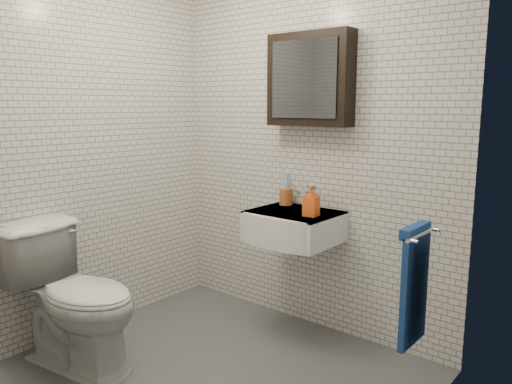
# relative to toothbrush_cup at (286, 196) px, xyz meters

# --- Properties ---
(ground) EXTENTS (2.20, 2.00, 0.01)m
(ground) POSITION_rel_toothbrush_cup_xyz_m (0.13, -0.92, -0.91)
(ground) COLOR #4D5055
(ground) RESTS_ON ground
(room_shell) EXTENTS (2.22, 2.02, 2.51)m
(room_shell) POSITION_rel_toothbrush_cup_xyz_m (0.13, -0.92, 0.55)
(room_shell) COLOR silver
(room_shell) RESTS_ON ground
(washbasin) EXTENTS (0.55, 0.50, 0.20)m
(washbasin) POSITION_rel_toothbrush_cup_xyz_m (0.18, -0.19, -0.16)
(washbasin) COLOR white
(washbasin) RESTS_ON room_shell
(faucet) EXTENTS (0.06, 0.20, 0.15)m
(faucet) POSITION_rel_toothbrush_cup_xyz_m (0.18, 0.01, 0.00)
(faucet) COLOR silver
(faucet) RESTS_ON washbasin
(mirror_cabinet) EXTENTS (0.60, 0.15, 0.60)m
(mirror_cabinet) POSITION_rel_toothbrush_cup_xyz_m (0.18, 0.01, 0.79)
(mirror_cabinet) COLOR black
(mirror_cabinet) RESTS_ON room_shell
(towel_rail) EXTENTS (0.09, 0.30, 0.58)m
(towel_rail) POSITION_rel_toothbrush_cup_xyz_m (1.17, -0.57, -0.19)
(towel_rail) COLOR silver
(towel_rail) RESTS_ON room_shell
(toothbrush_cup) EXTENTS (0.11, 0.11, 0.25)m
(toothbrush_cup) POSITION_rel_toothbrush_cup_xyz_m (0.00, 0.00, 0.00)
(toothbrush_cup) COLOR #A65829
(toothbrush_cup) RESTS_ON washbasin
(soap_bottle) EXTENTS (0.10, 0.10, 0.19)m
(soap_bottle) POSITION_rel_toothbrush_cup_xyz_m (0.34, -0.19, 0.03)
(soap_bottle) COLOR orange
(soap_bottle) RESTS_ON washbasin
(toilet) EXTENTS (0.89, 0.59, 0.85)m
(toilet) POSITION_rel_toothbrush_cup_xyz_m (-0.56, -1.31, -0.49)
(toilet) COLOR white
(toilet) RESTS_ON ground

